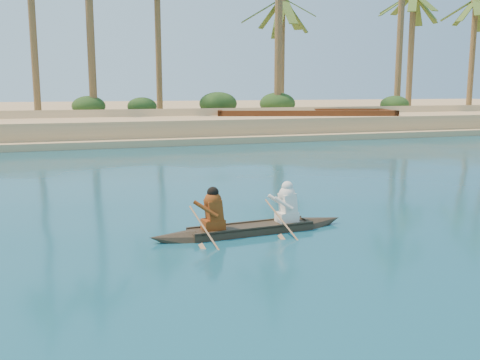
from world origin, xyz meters
name	(u,v)px	position (x,y,z in m)	size (l,w,h in m)	color
sandy_embankment	(4,117)	(0.00, 46.89, 0.53)	(150.00, 51.00, 1.50)	tan
canoe	(251,222)	(8.00, 4.43, 0.23)	(4.43, 0.85, 1.21)	#392B1F
barge_right	(304,124)	(20.22, 27.00, 0.68)	(12.30, 7.25, 1.95)	#5E2E14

